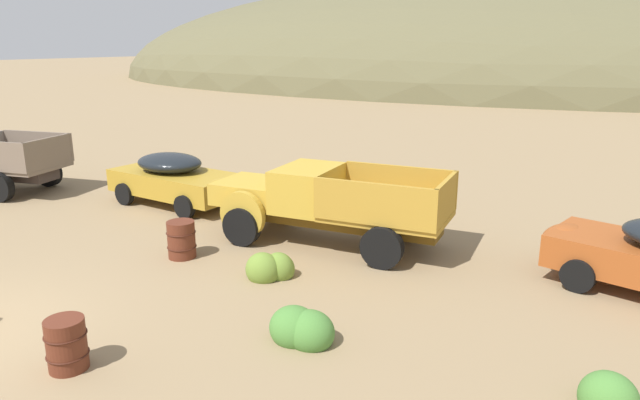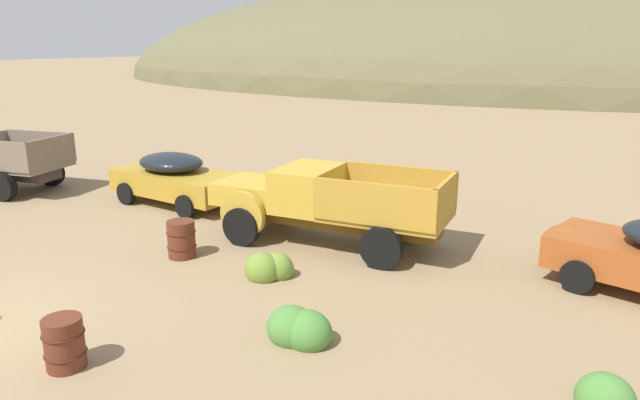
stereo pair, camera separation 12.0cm
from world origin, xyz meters
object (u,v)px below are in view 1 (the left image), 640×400
(oil_drum_by_truck, at_px, (67,344))
(oil_drum_spare, at_px, (181,239))
(truck_faded_yellow, at_px, (313,202))
(car_mustard, at_px, (179,179))

(oil_drum_by_truck, xyz_separation_m, oil_drum_spare, (-1.81, 4.45, 0.02))
(oil_drum_spare, bearing_deg, oil_drum_by_truck, -67.89)
(truck_faded_yellow, distance_m, oil_drum_by_truck, 7.02)
(truck_faded_yellow, relative_size, oil_drum_by_truck, 7.38)
(car_mustard, xyz_separation_m, oil_drum_spare, (3.20, -3.37, -0.38))
(truck_faded_yellow, xyz_separation_m, oil_drum_by_truck, (-0.25, -6.99, -0.60))
(oil_drum_spare, bearing_deg, car_mustard, 133.50)
(car_mustard, xyz_separation_m, oil_drum_by_truck, (5.01, -7.82, -0.40))
(truck_faded_yellow, height_order, oil_drum_spare, truck_faded_yellow)
(car_mustard, distance_m, oil_drum_spare, 4.66)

